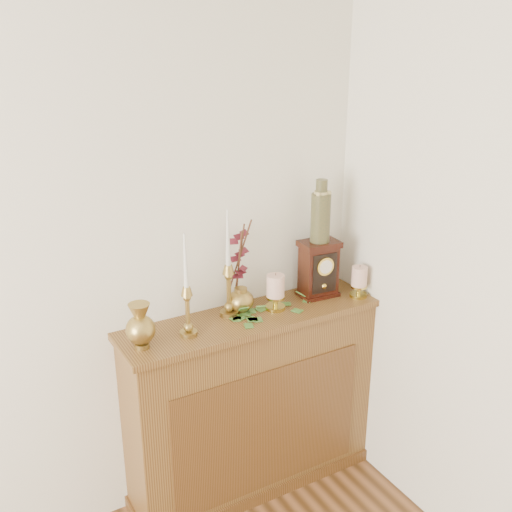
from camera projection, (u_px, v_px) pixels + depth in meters
console_shelf at (253, 407)px, 2.87m from camera, size 1.24×0.34×0.93m
candlestick_left at (187, 303)px, 2.46m from camera, size 0.07×0.07×0.45m
candlestick_center at (229, 282)px, 2.64m from camera, size 0.08×0.08×0.49m
bud_vase at (140, 327)px, 2.38m from camera, size 0.12×0.12×0.19m
ginger_jar at (239, 269)px, 2.68m from camera, size 0.18×0.19×0.44m
pillar_candle_left at (275, 290)px, 2.72m from camera, size 0.09×0.09×0.18m
pillar_candle_right at (359, 280)px, 2.85m from camera, size 0.08×0.08×0.16m
ivy_garland at (274, 308)px, 2.74m from camera, size 0.44×0.16×0.07m
mantel_clock at (319, 269)px, 2.85m from camera, size 0.19×0.14×0.28m
ceramic_vase at (321, 214)px, 2.76m from camera, size 0.09×0.09×0.30m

